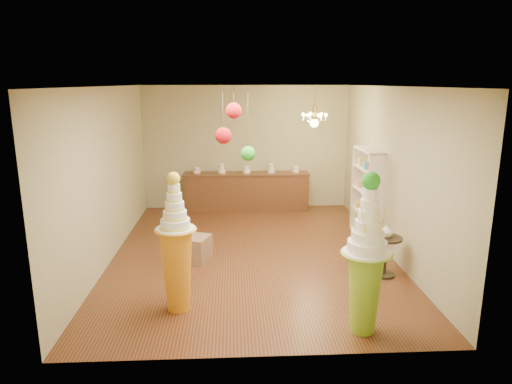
{
  "coord_description": "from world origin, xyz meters",
  "views": [
    {
      "loc": [
        -0.34,
        -7.89,
        3.07
      ],
      "look_at": [
        0.07,
        0.0,
        1.16
      ],
      "focal_mm": 32.0,
      "sensor_mm": 36.0,
      "label": 1
    }
  ],
  "objects_px": {
    "pedestal_green": "(365,271)",
    "round_table": "(385,251)",
    "pedestal_orange": "(177,258)",
    "sideboard": "(247,191)"
  },
  "relations": [
    {
      "from": "round_table",
      "to": "sideboard",
      "type": "bearing_deg",
      "value": 117.29
    },
    {
      "from": "pedestal_green",
      "to": "round_table",
      "type": "xyz_separation_m",
      "value": [
        0.82,
        1.65,
        -0.38
      ]
    },
    {
      "from": "sideboard",
      "to": "pedestal_orange",
      "type": "bearing_deg",
      "value": -102.42
    },
    {
      "from": "sideboard",
      "to": "round_table",
      "type": "bearing_deg",
      "value": -62.71
    },
    {
      "from": "pedestal_green",
      "to": "round_table",
      "type": "relative_size",
      "value": 3.1
    },
    {
      "from": "pedestal_green",
      "to": "sideboard",
      "type": "distance_m",
      "value": 5.87
    },
    {
      "from": "pedestal_orange",
      "to": "round_table",
      "type": "height_order",
      "value": "pedestal_orange"
    },
    {
      "from": "round_table",
      "to": "pedestal_green",
      "type": "bearing_deg",
      "value": -116.44
    },
    {
      "from": "pedestal_green",
      "to": "pedestal_orange",
      "type": "xyz_separation_m",
      "value": [
        -2.39,
        0.7,
        -0.06
      ]
    },
    {
      "from": "pedestal_green",
      "to": "sideboard",
      "type": "xyz_separation_m",
      "value": [
        -1.28,
        5.72,
        -0.33
      ]
    }
  ]
}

